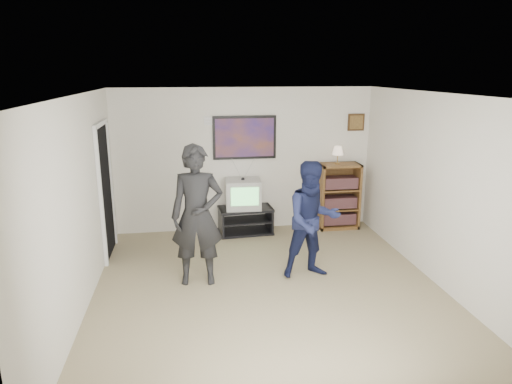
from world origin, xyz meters
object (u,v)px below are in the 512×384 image
object	(u,v)px
person_tall	(197,216)
media_stand	(245,220)
person_short	(312,220)
bookshelf	(338,196)
crt_television	(243,194)

from	to	relation	value
person_tall	media_stand	bearing A→B (deg)	68.57
person_tall	person_short	size ratio (longest dim) A/B	1.16
media_stand	person_short	xyz separation A→B (m)	(0.68, -1.85, 0.58)
media_stand	person_tall	bearing A→B (deg)	-119.58
bookshelf	person_short	xyz separation A→B (m)	(-1.01, -1.90, 0.22)
person_tall	bookshelf	bearing A→B (deg)	40.16
media_stand	person_tall	world-z (taller)	person_tall
crt_television	bookshelf	xyz separation A→B (m)	(1.73, 0.05, -0.12)
crt_television	media_stand	bearing A→B (deg)	2.63
bookshelf	media_stand	bearing A→B (deg)	-178.31
media_stand	bookshelf	world-z (taller)	bookshelf
crt_television	person_tall	xyz separation A→B (m)	(-0.83, -1.81, 0.22)
crt_television	person_short	xyz separation A→B (m)	(0.72, -1.85, 0.10)
crt_television	person_tall	world-z (taller)	person_tall
person_tall	person_short	distance (m)	1.55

